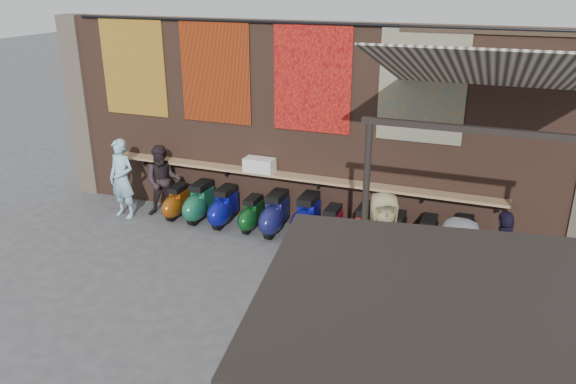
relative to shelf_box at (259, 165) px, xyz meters
The scene contains 32 objects.
ground 2.72m from the shelf_box, 72.84° to the right, with size 70.00×70.00×0.00m, color #474749.
brick_wall 1.10m from the shelf_box, 29.39° to the left, with size 10.00×0.40×4.00m, color brown.
pier_left 4.57m from the shelf_box, behind, with size 0.50×0.50×4.00m, color #4C4238.
eating_counter 0.73m from the shelf_box, ahead, with size 8.00×0.32×0.05m, color #9E7A51.
shelf_box is the anchor object (origin of this frame).
tapestry_redgold 3.38m from the shelf_box, behind, with size 1.50×0.02×2.00m, color maroon.
tapestry_sun 2.01m from the shelf_box, 169.69° to the left, with size 1.50×0.02×2.00m, color #D23D0C.
tapestry_orange 2.02m from the shelf_box, 10.10° to the left, with size 1.50×0.02×2.00m, color red.
tapestry_multi 3.48m from the shelf_box, ahead, with size 1.50×0.02×2.00m, color teal.
hang_rail 2.81m from the shelf_box, 13.46° to the left, with size 0.06×0.06×9.50m, color black.
scooter_stool_0 2.01m from the shelf_box, 169.44° to the right, with size 0.32×0.72×0.68m, color #8A410C, non-canonical shape.
scooter_stool_1 1.53m from the shelf_box, 166.26° to the right, with size 0.38×0.85×0.80m, color #1A6847, non-canonical shape.
scooter_stool_2 1.14m from the shelf_box, 153.21° to the right, with size 0.37×0.82×0.78m, color #0C1185, non-canonical shape.
scooter_stool_3 0.99m from the shelf_box, 96.11° to the right, with size 0.32×0.71×0.67m, color #0E461A, non-canonical shape.
scooter_stool_4 1.03m from the shelf_box, 35.51° to the right, with size 0.39×0.87×0.83m, color navy, non-canonical shape.
scooter_stool_5 1.42m from the shelf_box, 14.99° to the right, with size 0.40×0.89×0.85m, color navy, non-canonical shape.
scooter_stool_6 1.89m from the shelf_box, 11.67° to the right, with size 0.33×0.74×0.70m, color #A50C30, non-canonical shape.
scooter_stool_7 2.44m from the shelf_box, ahead, with size 0.39×0.86×0.81m, color #9D2815, non-canonical shape.
scooter_stool_8 2.98m from the shelf_box, ahead, with size 0.34×0.76×0.72m, color black, non-canonical shape.
scooter_stool_9 3.52m from the shelf_box, ahead, with size 0.36×0.79×0.75m, color black, non-canonical shape.
scooter_stool_10 4.10m from the shelf_box, ahead, with size 0.39×0.86×0.81m, color #151D52, non-canonical shape.
diner_left 2.93m from the shelf_box, 166.69° to the right, with size 0.61×0.40×1.67m, color #96CADB.
diner_right 2.16m from the shelf_box, behind, with size 0.74×0.58×1.52m, color black.
shopper_navy 4.88m from the shelf_box, 17.58° to the right, with size 0.90×0.38×1.54m, color black.
shopper_grey 4.92m from the shelf_box, 34.73° to the right, with size 1.22×0.70×1.88m, color #5D5C62.
shopper_tan 3.56m from the shelf_box, 35.14° to the right, with size 0.89×0.58×1.81m, color #9A9162.
stall_roof 7.86m from the shelf_box, 55.67° to the right, with size 2.83×2.18×0.12m, color black.
stall_sign 6.88m from the shelf_box, 52.13° to the right, with size 1.20×0.04×0.50m, color gold.
awning_canvas 4.99m from the shelf_box, 18.39° to the right, with size 3.20×3.40×0.03m, color beige.
awning_ledger 5.00m from the shelf_box, ahead, with size 3.30×0.08×0.12m, color #33261C.
awning_header 5.43m from the shelf_box, 34.56° to the right, with size 3.00×0.08×0.08m, color black.
awning_post_left 4.05m from the shelf_box, 45.90° to the right, with size 0.09×0.09×3.10m, color black.
Camera 1 is at (3.59, -7.36, 4.77)m, focal length 35.00 mm.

